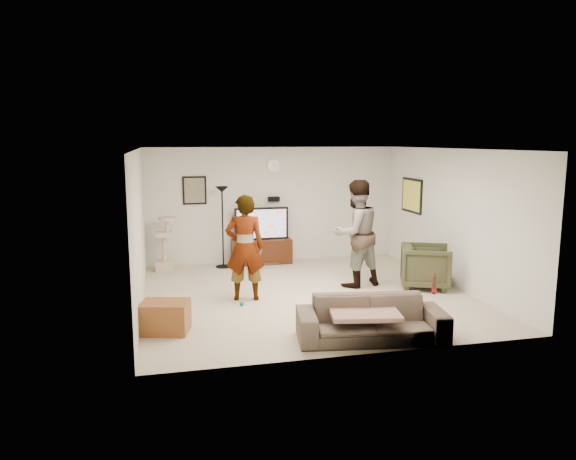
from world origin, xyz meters
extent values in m
cube|color=#BCA88C|center=(0.00, 0.00, -0.01)|extent=(5.50, 5.50, 0.02)
cube|color=white|center=(0.00, 0.00, 2.51)|extent=(5.50, 5.50, 0.02)
cube|color=silver|center=(0.00, 2.75, 1.25)|extent=(5.50, 0.04, 2.50)
cube|color=silver|center=(0.00, -2.75, 1.25)|extent=(5.50, 0.04, 2.50)
cube|color=silver|center=(-2.75, 0.00, 1.25)|extent=(0.04, 5.50, 2.50)
cube|color=silver|center=(2.75, 0.00, 1.25)|extent=(0.04, 5.50, 2.50)
cylinder|color=white|center=(0.00, 2.72, 2.10)|extent=(0.26, 0.04, 0.26)
cube|color=black|center=(0.00, 2.69, 1.38)|extent=(0.25, 0.10, 0.10)
cube|color=#706652|center=(-1.70, 2.73, 1.60)|extent=(0.42, 0.03, 0.52)
cube|color=#EFE345|center=(2.73, 1.60, 1.50)|extent=(0.03, 0.78, 0.62)
cube|color=#321508|center=(-0.31, 2.50, 0.27)|extent=(1.28, 0.45, 0.53)
cube|color=#B8B8B8|center=(-0.20, 2.11, 0.04)|extent=(0.40, 0.30, 0.07)
cube|color=black|center=(-0.31, 2.50, 0.88)|extent=(1.16, 0.08, 0.69)
cube|color=#2EA4DB|center=(-0.31, 2.46, 0.88)|extent=(1.07, 0.01, 0.61)
cylinder|color=black|center=(-1.16, 2.35, 0.85)|extent=(0.32, 0.32, 1.69)
cube|color=#BFAB92|center=(-2.37, 2.32, 0.56)|extent=(0.37, 0.37, 1.12)
imported|color=#9FA2B2|center=(-1.07, -0.07, 0.89)|extent=(0.70, 0.52, 1.77)
imported|color=#2A6180|center=(1.03, 0.32, 0.98)|extent=(1.11, 0.96, 1.95)
imported|color=brown|center=(0.28, -2.30, 0.29)|extent=(2.07, 1.07, 0.58)
cube|color=tan|center=(0.18, -2.30, 0.39)|extent=(1.01, 0.85, 0.06)
cylinder|color=#3F2010|center=(1.19, -2.30, 0.70)|extent=(0.06, 0.06, 0.25)
imported|color=#353721|center=(2.23, -0.07, 0.39)|extent=(1.12, 1.11, 0.78)
cube|color=brown|center=(-2.40, -1.36, 0.22)|extent=(0.75, 0.63, 0.43)
sphere|color=#006880|center=(-1.19, -0.43, 0.03)|extent=(0.07, 0.07, 0.07)
camera|label=1|loc=(-2.38, -8.75, 2.65)|focal=33.60mm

